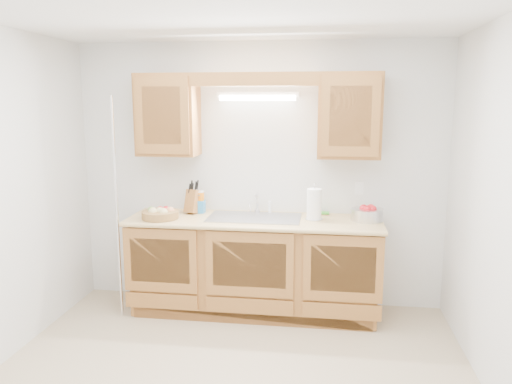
% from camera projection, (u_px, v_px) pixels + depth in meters
% --- Properties ---
extents(room, '(3.52, 3.50, 2.50)m').
position_uv_depth(room, '(229.00, 208.00, 3.32)').
color(room, tan).
rests_on(room, ground).
extents(base_cabinets, '(2.20, 0.60, 0.86)m').
position_uv_depth(base_cabinets, '(254.00, 266.00, 4.63)').
color(base_cabinets, '#A96831').
rests_on(base_cabinets, ground).
extents(countertop, '(2.30, 0.63, 0.04)m').
position_uv_depth(countertop, '(254.00, 221.00, 4.54)').
color(countertop, '#E6C478').
rests_on(countertop, base_cabinets).
extents(upper_cabinet_left, '(0.55, 0.33, 0.75)m').
position_uv_depth(upper_cabinet_left, '(168.00, 115.00, 4.63)').
color(upper_cabinet_left, '#A96831').
rests_on(upper_cabinet_left, room).
extents(upper_cabinet_right, '(0.55, 0.33, 0.75)m').
position_uv_depth(upper_cabinet_right, '(349.00, 116.00, 4.40)').
color(upper_cabinet_right, '#A96831').
rests_on(upper_cabinet_right, room).
extents(valance, '(2.20, 0.05, 0.12)m').
position_uv_depth(valance, '(254.00, 79.00, 4.32)').
color(valance, '#A96831').
rests_on(valance, room).
extents(fluorescent_fixture, '(0.76, 0.08, 0.08)m').
position_uv_depth(fluorescent_fixture, '(258.00, 96.00, 4.56)').
color(fluorescent_fixture, white).
rests_on(fluorescent_fixture, room).
extents(sink, '(0.84, 0.46, 0.36)m').
position_uv_depth(sink, '(254.00, 226.00, 4.57)').
color(sink, '#9E9EA3').
rests_on(sink, countertop).
extents(wire_shelf_pole, '(0.03, 0.03, 2.00)m').
position_uv_depth(wire_shelf_pole, '(117.00, 210.00, 4.44)').
color(wire_shelf_pole, silver).
rests_on(wire_shelf_pole, ground).
extents(outlet_plate, '(0.08, 0.01, 0.12)m').
position_uv_depth(outlet_plate, '(359.00, 188.00, 4.66)').
color(outlet_plate, white).
rests_on(outlet_plate, room).
extents(fruit_basket, '(0.36, 0.36, 0.10)m').
position_uv_depth(fruit_basket, '(160.00, 213.00, 4.53)').
color(fruit_basket, olive).
rests_on(fruit_basket, countertop).
extents(knife_block, '(0.17, 0.21, 0.32)m').
position_uv_depth(knife_block, '(193.00, 201.00, 4.74)').
color(knife_block, '#A96831').
rests_on(knife_block, countertop).
extents(orange_canister, '(0.07, 0.07, 0.21)m').
position_uv_depth(orange_canister, '(201.00, 202.00, 4.75)').
color(orange_canister, orange).
rests_on(orange_canister, countertop).
extents(soap_bottle, '(0.09, 0.09, 0.18)m').
position_uv_depth(soap_bottle, '(200.00, 204.00, 4.75)').
color(soap_bottle, '#2880CC').
rests_on(soap_bottle, countertop).
extents(sponge, '(0.12, 0.08, 0.02)m').
position_uv_depth(sponge, '(323.00, 213.00, 4.70)').
color(sponge, '#CC333F').
rests_on(sponge, countertop).
extents(paper_towel, '(0.16, 0.16, 0.33)m').
position_uv_depth(paper_towel, '(314.00, 205.00, 4.46)').
color(paper_towel, silver).
rests_on(paper_towel, countertop).
extents(apple_bowl, '(0.31, 0.31, 0.15)m').
position_uv_depth(apple_bowl, '(367.00, 214.00, 4.44)').
color(apple_bowl, silver).
rests_on(apple_bowl, countertop).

